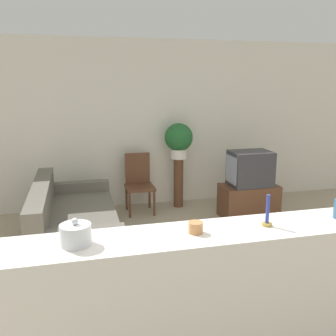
% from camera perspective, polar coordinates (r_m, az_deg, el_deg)
% --- Properties ---
extents(ground_plane, '(14.00, 14.00, 0.00)m').
position_cam_1_polar(ground_plane, '(3.39, 1.30, -23.68)').
color(ground_plane, tan).
extents(wall_back, '(9.00, 0.06, 2.70)m').
position_cam_1_polar(wall_back, '(6.14, -7.14, 6.53)').
color(wall_back, silver).
rests_on(wall_back, ground_plane).
extents(couch, '(0.98, 2.00, 0.82)m').
position_cam_1_polar(couch, '(4.83, -14.35, -8.53)').
color(couch, '#605B51').
rests_on(couch, ground_plane).
extents(tv_stand, '(0.85, 0.48, 0.50)m').
position_cam_1_polar(tv_stand, '(5.88, 12.17, -4.92)').
color(tv_stand, brown).
rests_on(tv_stand, ground_plane).
extents(television, '(0.62, 0.45, 0.52)m').
position_cam_1_polar(television, '(5.75, 12.36, -0.06)').
color(television, '#333338').
rests_on(television, tv_stand).
extents(wooden_chair, '(0.44, 0.44, 0.93)m').
position_cam_1_polar(wooden_chair, '(5.94, -4.46, -1.97)').
color(wooden_chair, brown).
rests_on(wooden_chair, ground_plane).
extents(plant_stand, '(0.16, 0.16, 0.81)m').
position_cam_1_polar(plant_stand, '(6.18, 1.59, -2.24)').
color(plant_stand, brown).
rests_on(plant_stand, ground_plane).
extents(potted_plant, '(0.45, 0.45, 0.57)m').
position_cam_1_polar(potted_plant, '(6.03, 1.64, 4.45)').
color(potted_plant, white).
rests_on(potted_plant, plant_stand).
extents(foreground_counter, '(2.82, 0.44, 1.08)m').
position_cam_1_polar(foreground_counter, '(2.70, 4.28, -20.44)').
color(foreground_counter, white).
rests_on(foreground_counter, ground_plane).
extents(decorative_bowl, '(0.19, 0.19, 0.17)m').
position_cam_1_polar(decorative_bowl, '(2.31, -13.89, -9.80)').
color(decorative_bowl, silver).
rests_on(decorative_bowl, foreground_counter).
extents(candle_jar, '(0.10, 0.10, 0.07)m').
position_cam_1_polar(candle_jar, '(2.43, 4.22, -9.02)').
color(candle_jar, '#C6844C').
rests_on(candle_jar, foreground_counter).
extents(candlestick, '(0.07, 0.07, 0.22)m').
position_cam_1_polar(candlestick, '(2.61, 14.88, -7.10)').
color(candlestick, '#B7933D').
rests_on(candlestick, foreground_counter).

